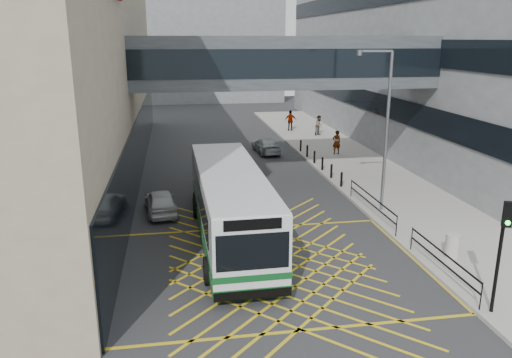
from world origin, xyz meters
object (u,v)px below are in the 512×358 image
car_silver (266,145)px  pedestrian_a (336,142)px  car_dark (213,188)px  street_lamp (384,122)px  pedestrian_b (319,125)px  traffic_light (502,242)px  bus (230,203)px  pedestrian_c (291,121)px  car_white (161,201)px  litter_bin (452,246)px

car_silver → pedestrian_a: (5.19, -1.92, 0.44)m
car_dark → street_lamp: (8.39, -3.57, 4.09)m
pedestrian_b → traffic_light: bearing=-131.5°
car_silver → traffic_light: size_ratio=1.05×
bus → street_lamp: (8.09, 2.50, 3.03)m
street_lamp → pedestrian_a: 13.70m
pedestrian_c → car_silver: bearing=70.2°
car_silver → car_white: bearing=55.6°
car_white → pedestrian_a: (13.25, 11.24, 0.43)m
bus → car_white: 5.46m
litter_bin → pedestrian_b: size_ratio=0.55×
street_lamp → pedestrian_c: size_ratio=4.15×
car_dark → litter_bin: size_ratio=4.60×
bus → litter_bin: bearing=-23.1°
street_lamp → litter_bin: street_lamp is taller
car_white → traffic_light: bearing=125.0°
bus → litter_bin: size_ratio=11.83×
car_white → pedestrian_c: bearing=-126.0°
pedestrian_c → pedestrian_b: bearing=133.1°
bus → traffic_light: 11.09m
pedestrian_a → pedestrian_c: size_ratio=0.93×
car_white → pedestrian_c: size_ratio=2.07×
pedestrian_c → car_white: bearing=66.1°
car_dark → pedestrian_b: 20.56m
traffic_light → pedestrian_c: size_ratio=1.98×
car_dark → pedestrian_c: bearing=-102.4°
bus → pedestrian_b: (10.94, 23.29, -0.71)m
street_lamp → litter_bin: bearing=-79.6°
bus → traffic_light: (7.77, -7.86, 0.91)m
bus → car_silver: (4.88, 17.45, -1.15)m
car_silver → pedestrian_b: 8.43m
car_white → car_silver: car_white is taller
pedestrian_a → litter_bin: bearing=81.1°
car_white → litter_bin: bearing=139.5°
car_silver → litter_bin: size_ratio=4.08×
car_white → pedestrian_b: bearing=-133.6°
car_silver → pedestrian_a: pedestrian_a is taller
bus → street_lamp: street_lamp is taller
car_dark → traffic_light: size_ratio=1.19×
litter_bin → pedestrian_a: bearing=86.1°
pedestrian_a → bus: bearing=52.1°
car_silver → litter_bin: bearing=97.5°
street_lamp → pedestrian_a: bearing=85.5°
car_white → car_dark: 3.39m
pedestrian_b → pedestrian_c: size_ratio=0.93×
car_silver → pedestrian_c: (3.96, 8.52, 0.50)m
bus → car_silver: size_ratio=2.90×
litter_bin → car_dark: bearing=133.1°
car_white → traffic_light: 16.48m
car_white → car_dark: (2.88, 1.78, 0.08)m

